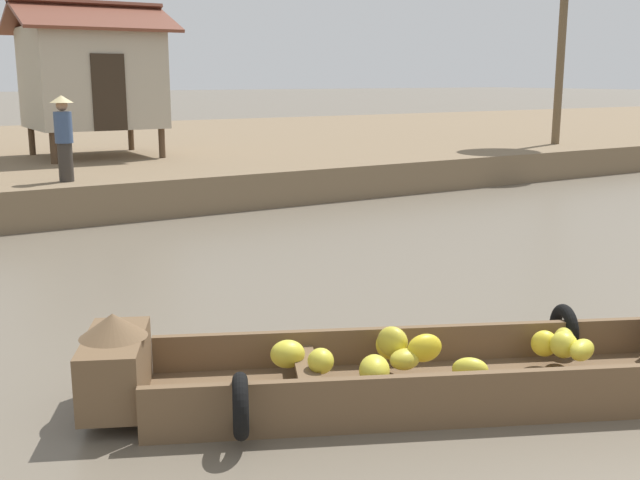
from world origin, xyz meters
TOP-DOWN VIEW (x-y plane):
  - ground_plane at (0.00, 10.00)m, footprint 300.00×300.00m
  - riverbank_strip at (0.00, 24.03)m, footprint 160.00×20.00m
  - banana_boat at (-0.81, 4.59)m, footprint 5.65×3.36m
  - stilt_house_mid_left at (0.42, 19.45)m, footprint 3.75×3.40m
  - vendor_person at (-1.40, 14.90)m, footprint 0.44×0.44m

SIDE VIEW (x-z plane):
  - ground_plane at x=0.00m, z-range 0.00..0.00m
  - banana_boat at x=-0.81m, z-range -0.16..0.72m
  - riverbank_strip at x=0.00m, z-range 0.00..0.77m
  - vendor_person at x=-1.40m, z-range 0.87..2.53m
  - stilt_house_mid_left at x=0.42m, z-range 0.90..4.75m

